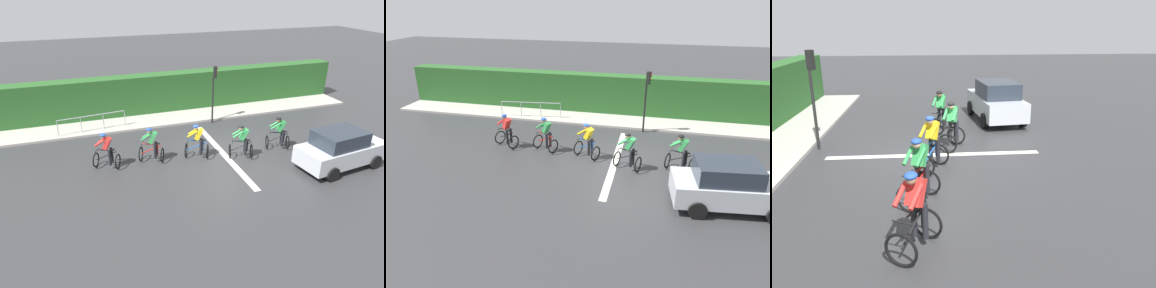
{
  "view_description": "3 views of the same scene",
  "coord_description": "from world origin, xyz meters",
  "views": [
    {
      "loc": [
        -13.76,
        6.31,
        7.72
      ],
      "look_at": [
        0.1,
        1.59,
        0.72
      ],
      "focal_mm": 32.43,
      "sensor_mm": 36.0,
      "label": 1
    },
    {
      "loc": [
        -14.57,
        -1.7,
        7.17
      ],
      "look_at": [
        -0.33,
        1.68,
        0.81
      ],
      "focal_mm": 33.14,
      "sensor_mm": 36.0,
      "label": 2
    },
    {
      "loc": [
        0.09,
        11.81,
        4.18
      ],
      "look_at": [
        -0.88,
        1.19,
        0.74
      ],
      "focal_mm": 35.28,
      "sensor_mm": 36.0,
      "label": 3
    }
  ],
  "objects": [
    {
      "name": "stone_wall_low",
      "position": [
        6.48,
        2.0,
        0.34
      ],
      "size": [
        0.44,
        25.31,
        0.68
      ],
      "primitive_type": "cube",
      "color": "gray",
      "rests_on": "ground"
    },
    {
      "name": "traffic_light_near_crossing",
      "position": [
        3.94,
        -1.03,
        2.22
      ],
      "size": [
        0.26,
        0.3,
        3.34
      ],
      "color": "black",
      "rests_on": "ground"
    },
    {
      "name": "cyclist_mid",
      "position": [
        0.07,
        1.33,
        0.8
      ],
      "size": [
        1.08,
        1.27,
        1.66
      ],
      "color": "black",
      "rests_on": "ground"
    },
    {
      "name": "hedge_wall",
      "position": [
        6.78,
        2.0,
        1.22
      ],
      "size": [
        1.1,
        25.31,
        2.44
      ],
      "primitive_type": "cube",
      "color": "#265623",
      "rests_on": "ground"
    },
    {
      "name": "sidewalk_kerb",
      "position": [
        5.58,
        2.0,
        0.06
      ],
      "size": [
        2.8,
        25.31,
        0.12
      ],
      "primitive_type": "cube",
      "color": "#ADA89E",
      "rests_on": "ground"
    },
    {
      "name": "ground_plane",
      "position": [
        0.0,
        0.0,
        0.0
      ],
      "size": [
        80.0,
        80.0,
        0.0
      ],
      "primitive_type": "plane",
      "color": "#333335"
    },
    {
      "name": "car_silver",
      "position": [
        -2.82,
        -4.41,
        0.87
      ],
      "size": [
        2.24,
        4.27,
        1.76
      ],
      "color": "#B7BCC1",
      "rests_on": "ground"
    },
    {
      "name": "road_marking_stop_line",
      "position": [
        0.0,
        0.01,
        0.0
      ],
      "size": [
        7.0,
        0.3,
        0.01
      ],
      "primitive_type": "cube",
      "color": "silver",
      "rests_on": "ground"
    },
    {
      "name": "pedestrian_railing_kerbside",
      "position": [
        4.68,
        5.8,
        0.79
      ],
      "size": [
        0.48,
        3.65,
        1.03
      ],
      "color": "#999EA3",
      "rests_on": "ground"
    },
    {
      "name": "cyclist_trailing",
      "position": [
        -0.32,
        -2.81,
        0.8
      ],
      "size": [
        1.02,
        1.25,
        1.66
      ],
      "color": "black",
      "rests_on": "ground"
    },
    {
      "name": "cyclist_lead",
      "position": [
        0.42,
        5.48,
        0.8
      ],
      "size": [
        1.09,
        1.27,
        1.66
      ],
      "color": "black",
      "rests_on": "ground"
    },
    {
      "name": "cyclist_second",
      "position": [
        0.39,
        3.45,
        0.8
      ],
      "size": [
        1.08,
        1.27,
        1.66
      ],
      "color": "black",
      "rests_on": "ground"
    },
    {
      "name": "cyclist_fourth",
      "position": [
        -0.64,
        -0.63,
        0.8
      ],
      "size": [
        1.02,
        1.25,
        1.66
      ],
      "color": "black",
      "rests_on": "ground"
    }
  ]
}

